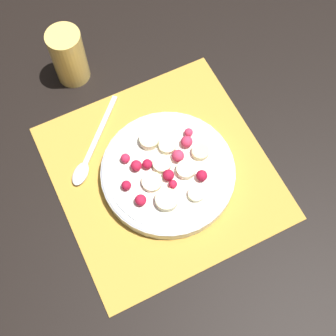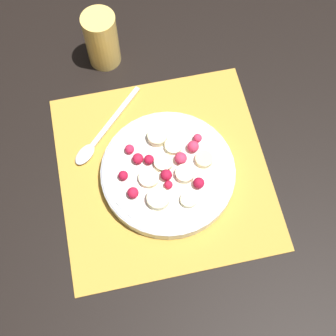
# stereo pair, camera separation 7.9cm
# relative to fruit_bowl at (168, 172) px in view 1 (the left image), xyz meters

# --- Properties ---
(ground_plane) EXTENTS (3.00, 3.00, 0.00)m
(ground_plane) POSITION_rel_fruit_bowl_xyz_m (-0.01, -0.01, -0.02)
(ground_plane) COLOR black
(placemat) EXTENTS (0.37, 0.37, 0.01)m
(placemat) POSITION_rel_fruit_bowl_xyz_m (-0.01, -0.01, -0.02)
(placemat) COLOR gold
(placemat) RESTS_ON ground_plane
(fruit_bowl) EXTENTS (0.23, 0.23, 0.05)m
(fruit_bowl) POSITION_rel_fruit_bowl_xyz_m (0.00, 0.00, 0.00)
(fruit_bowl) COLOR silver
(fruit_bowl) RESTS_ON placemat
(spoon) EXTENTS (0.15, 0.15, 0.01)m
(spoon) POSITION_rel_fruit_bowl_xyz_m (-0.09, -0.11, -0.01)
(spoon) COLOR silver
(spoon) RESTS_ON placemat
(drinking_glass) EXTENTS (0.06, 0.06, 0.12)m
(drinking_glass) POSITION_rel_fruit_bowl_xyz_m (-0.28, -0.07, 0.04)
(drinking_glass) COLOR #F4CC66
(drinking_glass) RESTS_ON ground_plane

